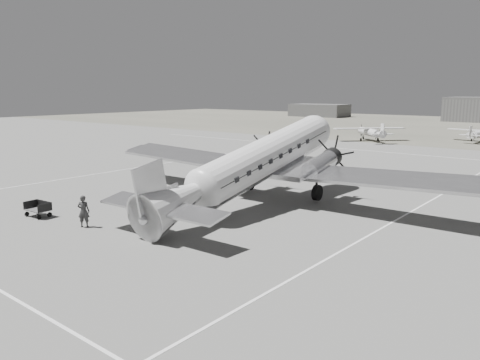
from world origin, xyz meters
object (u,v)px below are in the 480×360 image
at_px(light_plane_right, 480,135).
at_px(ground_crew, 84,211).
at_px(baggage_cart_near, 139,211).
at_px(ramp_agent, 167,204).
at_px(shed_secondary, 319,110).
at_px(baggage_cart_far, 38,209).
at_px(dc3_airliner, 257,164).
at_px(passenger, 179,203).
at_px(light_plane_left, 370,134).

height_order(light_plane_right, ground_crew, light_plane_right).
bearing_deg(light_plane_right, baggage_cart_near, -87.74).
bearing_deg(ramp_agent, shed_secondary, 21.36).
bearing_deg(baggage_cart_far, ground_crew, 2.69).
distance_m(dc3_airliner, baggage_cart_near, 8.99).
height_order(baggage_cart_far, passenger, passenger).
distance_m(shed_secondary, ramp_agent, 128.88).
distance_m(shed_secondary, light_plane_right, 79.74).
distance_m(shed_secondary, dc3_airliner, 124.46).
bearing_deg(ramp_agent, passenger, -6.23).
bearing_deg(ground_crew, light_plane_left, -120.20).
height_order(shed_secondary, baggage_cart_far, shed_secondary).
height_order(shed_secondary, dc3_airliner, dc3_airliner).
relative_size(shed_secondary, ground_crew, 8.99).
distance_m(dc3_airliner, passenger, 6.31).
height_order(dc3_airliner, light_plane_left, dc3_airliner).
relative_size(light_plane_right, ramp_agent, 6.28).
bearing_deg(dc3_airliner, ramp_agent, -115.48).
xyz_separation_m(ground_crew, passenger, (2.28, 5.86, -0.21)).
distance_m(light_plane_right, ramp_agent, 64.13).
bearing_deg(passenger, baggage_cart_far, 143.74).
xyz_separation_m(light_plane_left, passenger, (9.64, -52.97, -0.47)).
bearing_deg(ramp_agent, ground_crew, 151.24).
distance_m(baggage_cart_near, ramp_agent, 1.91).
bearing_deg(baggage_cart_near, dc3_airliner, 70.94).
relative_size(dc3_airliner, ramp_agent, 18.78).
xyz_separation_m(light_plane_right, baggage_cart_far, (-11.76, -69.31, -0.61)).
height_order(shed_secondary, light_plane_right, shed_secondary).
height_order(dc3_airliner, baggage_cart_far, dc3_airliner).
bearing_deg(shed_secondary, baggage_cart_far, -68.48).
bearing_deg(baggage_cart_near, passenger, 68.38).
bearing_deg(ground_crew, baggage_cart_far, -30.28).
distance_m(light_plane_left, light_plane_right, 17.64).
distance_m(light_plane_left, ground_crew, 59.28).
bearing_deg(baggage_cart_far, passenger, 38.90).
distance_m(baggage_cart_far, ground_crew, 4.60).
distance_m(shed_secondary, light_plane_left, 77.26).
distance_m(baggage_cart_near, ground_crew, 3.68).
height_order(light_plane_left, ramp_agent, light_plane_left).
distance_m(dc3_airliner, ramp_agent, 7.20).
relative_size(ground_crew, passenger, 1.27).
relative_size(light_plane_right, passenger, 6.83).
relative_size(shed_secondary, baggage_cart_near, 11.17).
bearing_deg(baggage_cart_near, shed_secondary, 123.67).
bearing_deg(passenger, dc3_airliner, -16.65).
xyz_separation_m(shed_secondary, ground_crew, (52.65, -121.42, -1.00)).
height_order(light_plane_right, baggage_cart_near, light_plane_right).
bearing_deg(dc3_airliner, passenger, -119.13).
height_order(ramp_agent, passenger, ramp_agent).
relative_size(dc3_airliner, baggage_cart_far, 18.09).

